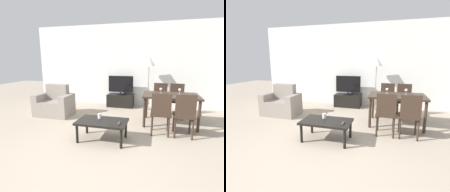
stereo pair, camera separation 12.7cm
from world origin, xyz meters
TOP-DOWN VIEW (x-y plane):
  - ground_plane at (0.00, 0.00)m, footprint 18.00×18.00m
  - wall_back at (0.00, 3.57)m, footprint 6.89×0.06m
  - armchair at (-1.88, 1.85)m, footprint 1.00×0.63m
  - tv_stand at (-0.29, 3.26)m, footprint 0.86×0.47m
  - tv at (-0.29, 3.26)m, footprint 0.82×0.29m
  - coffee_table at (-0.10, 0.68)m, footprint 0.94×0.57m
  - dining_table at (1.19, 1.91)m, footprint 1.26×0.83m
  - dining_chair_near at (0.97, 1.19)m, footprint 0.40×0.40m
  - dining_chair_far at (1.41, 2.63)m, footprint 0.40×0.40m
  - dining_chair_near_right at (1.41, 1.19)m, footprint 0.40×0.40m
  - dining_chair_far_left at (0.97, 2.63)m, footprint 0.40×0.40m
  - floor_lamp at (0.60, 3.16)m, footprint 0.36×0.36m
  - remote_primary at (0.24, 0.59)m, footprint 0.04×0.15m
  - cup_white_near at (-0.19, 0.79)m, footprint 0.07×0.07m
  - wine_glass_left at (1.39, 1.97)m, footprint 0.07×0.07m
  - wine_glass_center at (0.96, 1.97)m, footprint 0.07×0.07m

SIDE VIEW (x-z plane):
  - ground_plane at x=0.00m, z-range 0.00..0.00m
  - tv_stand at x=-0.29m, z-range 0.00..0.41m
  - armchair at x=-1.88m, z-range -0.12..0.74m
  - coffee_table at x=-0.10m, z-range 0.15..0.54m
  - remote_primary at x=0.24m, z-range 0.39..0.41m
  - cup_white_near at x=-0.19m, z-range 0.39..0.49m
  - dining_chair_near at x=0.97m, z-range 0.06..0.95m
  - dining_chair_far at x=1.41m, z-range 0.06..0.95m
  - dining_chair_near_right at x=1.41m, z-range 0.06..0.95m
  - dining_chair_far_left at x=0.97m, z-range 0.06..0.95m
  - dining_table at x=1.19m, z-range 0.27..1.00m
  - tv at x=-0.29m, z-range 0.41..1.02m
  - wine_glass_left at x=1.39m, z-range 0.76..0.90m
  - wine_glass_center at x=0.96m, z-range 0.76..0.90m
  - wall_back at x=0.00m, z-range 0.00..2.70m
  - floor_lamp at x=0.60m, z-range 0.61..2.26m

